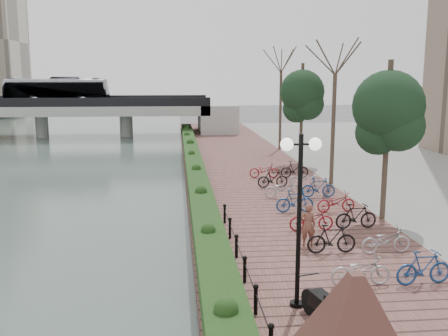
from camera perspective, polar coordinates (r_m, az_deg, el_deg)
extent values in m
cube|color=brown|center=(28.87, 3.61, -1.86)|extent=(8.00, 75.00, 0.50)
cube|color=#1A3513|center=(30.89, -3.35, -0.03)|extent=(1.10, 56.00, 0.60)
cylinder|color=black|center=(12.73, 3.64, -14.91)|extent=(0.10, 0.10, 0.70)
cylinder|color=black|center=(14.55, 2.39, -11.60)|extent=(0.10, 0.10, 0.70)
cylinder|color=black|center=(16.41, 1.43, -9.04)|extent=(0.10, 0.10, 0.70)
cylinder|color=black|center=(18.30, 0.68, -6.99)|extent=(0.10, 0.10, 0.70)
cylinder|color=black|center=(20.21, 0.08, -5.33)|extent=(0.10, 0.10, 0.70)
cylinder|color=black|center=(12.63, 8.56, -6.17)|extent=(0.12, 0.12, 4.43)
cylinder|color=black|center=(12.23, 8.80, 2.70)|extent=(0.70, 0.06, 0.06)
sphere|color=white|center=(12.14, 7.20, 2.69)|extent=(0.32, 0.32, 0.32)
sphere|color=white|center=(12.32, 10.38, 2.71)|extent=(0.32, 0.32, 0.32)
imported|color=brown|center=(17.61, 9.56, -6.43)|extent=(0.58, 0.41, 1.52)
imported|color=#A8A7AC|center=(14.80, 15.28, -11.16)|extent=(0.60, 1.71, 0.90)
imported|color=black|center=(17.10, 12.22, -7.94)|extent=(0.47, 1.66, 1.00)
imported|color=maroon|center=(19.49, 9.91, -5.76)|extent=(0.60, 1.71, 0.90)
imported|color=navy|center=(21.91, 8.13, -3.80)|extent=(0.47, 1.66, 1.00)
imported|color=#A8A7AC|center=(24.39, 6.71, -2.46)|extent=(0.60, 1.71, 0.90)
imported|color=black|center=(26.87, 5.56, -1.16)|extent=(0.47, 1.66, 1.00)
imported|color=maroon|center=(29.39, 4.60, -0.27)|extent=(0.60, 1.72, 0.90)
imported|color=navy|center=(15.49, 21.64, -10.36)|extent=(0.47, 1.66, 1.00)
imported|color=#A8A7AC|center=(17.73, 17.82, -7.72)|extent=(0.60, 1.71, 0.90)
imported|color=black|center=(20.02, 14.91, -5.38)|extent=(0.47, 1.66, 1.00)
imported|color=maroon|center=(22.41, 12.62, -3.77)|extent=(0.60, 1.71, 0.90)
imported|color=navy|center=(24.82, 10.79, -2.24)|extent=(0.47, 1.66, 1.00)
imported|color=#A8A7AC|center=(27.28, 9.27, -1.18)|extent=(0.60, 1.72, 0.90)
imported|color=black|center=(29.75, 8.02, -0.11)|extent=(0.47, 1.66, 1.00)
cube|color=#9A9995|center=(57.35, -20.20, 6.27)|extent=(36.00, 8.00, 1.00)
cube|color=black|center=(53.55, -21.32, 6.99)|extent=(36.00, 0.15, 0.90)
cube|color=black|center=(61.09, -19.34, 7.41)|extent=(36.00, 0.15, 0.90)
cylinder|color=#9A9995|center=(57.48, -20.10, 4.53)|extent=(1.40, 1.40, 2.50)
cylinder|color=#9A9995|center=(55.89, -11.11, 4.81)|extent=(1.40, 1.40, 2.50)
imported|color=silver|center=(56.84, -18.51, 8.36)|extent=(2.52, 10.77, 3.00)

